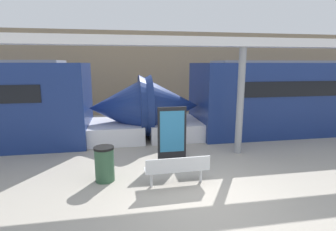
{
  "coord_description": "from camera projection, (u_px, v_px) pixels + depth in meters",
  "views": [
    {
      "loc": [
        -1.84,
        -5.32,
        3.07
      ],
      "look_at": [
        -0.35,
        2.98,
        1.4
      ],
      "focal_mm": 28.0,
      "sensor_mm": 36.0,
      "label": 1
    }
  ],
  "objects": [
    {
      "name": "poster_board",
      "position": [
        172.0,
        134.0,
        8.32
      ],
      "size": [
        0.92,
        0.07,
        1.75
      ],
      "color": "black",
      "rests_on": "ground_plane"
    },
    {
      "name": "support_column_near",
      "position": [
        240.0,
        102.0,
        8.85
      ],
      "size": [
        0.24,
        0.24,
        3.61
      ],
      "primitive_type": "cylinder",
      "color": "gray",
      "rests_on": "ground_plane"
    },
    {
      "name": "trash_bin",
      "position": [
        104.0,
        164.0,
        6.91
      ],
      "size": [
        0.53,
        0.53,
        0.94
      ],
      "color": "#2D5138",
      "rests_on": "ground_plane"
    },
    {
      "name": "ground_plane",
      "position": [
        206.0,
        199.0,
        6.05
      ],
      "size": [
        60.0,
        60.0,
        0.0
      ],
      "primitive_type": "plane",
      "color": "#A8A093"
    },
    {
      "name": "station_wall",
      "position": [
        151.0,
        73.0,
        16.15
      ],
      "size": [
        56.0,
        0.2,
        5.0
      ],
      "primitive_type": "cube",
      "color": "#9E8460",
      "rests_on": "ground_plane"
    },
    {
      "name": "canopy_beam",
      "position": [
        243.0,
        42.0,
        8.48
      ],
      "size": [
        28.0,
        0.6,
        0.28
      ],
      "primitive_type": "cube",
      "color": "silver",
      "rests_on": "support_column_near"
    },
    {
      "name": "bench_near",
      "position": [
        177.0,
        168.0,
        6.64
      ],
      "size": [
        1.66,
        0.48,
        0.78
      ],
      "rotation": [
        0.0,
        0.0,
        0.03
      ],
      "color": "silver",
      "rests_on": "ground_plane"
    }
  ]
}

